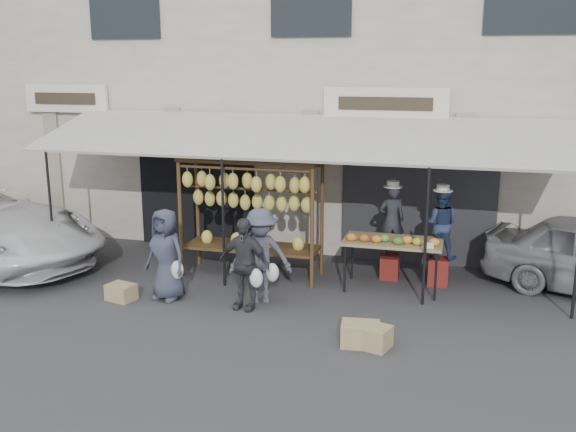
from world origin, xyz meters
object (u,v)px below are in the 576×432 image
(produce_table, at_px, (392,242))
(crate_near_a, at_px, (360,334))
(banana_rack, at_px, (250,194))
(crate_near_b, at_px, (371,336))
(customer_mid, at_px, (244,264))
(vendor_right, at_px, (441,224))
(crate_far, at_px, (121,292))
(vendor_left, at_px, (392,220))
(customer_right, at_px, (260,256))
(customer_left, at_px, (166,255))

(produce_table, xyz_separation_m, crate_near_a, (-0.16, -2.39, -0.72))
(banana_rack, height_order, crate_near_b, banana_rack)
(customer_mid, bearing_deg, produce_table, 41.67)
(vendor_right, xyz_separation_m, crate_far, (-5.12, -2.22, -0.99))
(crate_far, bearing_deg, vendor_left, 28.83)
(crate_near_a, distance_m, crate_near_b, 0.16)
(customer_right, height_order, crate_near_b, customer_right)
(crate_near_b, bearing_deg, vendor_left, 91.81)
(banana_rack, bearing_deg, crate_near_a, -45.17)
(customer_mid, relative_size, crate_far, 3.35)
(produce_table, relative_size, customer_right, 1.06)
(customer_left, bearing_deg, produce_table, 36.43)
(crate_near_b, height_order, crate_far, crate_near_b)
(produce_table, xyz_separation_m, vendor_left, (-0.10, 0.65, 0.24))
(banana_rack, height_order, customer_right, banana_rack)
(vendor_left, height_order, vendor_right, vendor_left)
(customer_mid, relative_size, crate_near_a, 2.82)
(banana_rack, relative_size, customer_left, 1.66)
(customer_left, bearing_deg, customer_right, 25.19)
(vendor_left, xyz_separation_m, crate_near_b, (0.10, -3.05, -0.96))
(customer_mid, relative_size, customer_right, 0.95)
(crate_far, bearing_deg, customer_right, 13.33)
(produce_table, distance_m, vendor_left, 0.70)
(vendor_left, xyz_separation_m, customer_left, (-3.51, -2.08, -0.34))
(vendor_right, bearing_deg, banana_rack, 14.98)
(banana_rack, bearing_deg, vendor_right, 7.36)
(customer_left, distance_m, customer_right, 1.59)
(customer_mid, bearing_deg, customer_left, -174.56)
(vendor_left, distance_m, crate_near_b, 3.20)
(crate_near_a, xyz_separation_m, crate_far, (-4.18, 0.70, -0.03))
(vendor_left, relative_size, crate_near_a, 2.40)
(produce_table, distance_m, customer_left, 3.88)
(crate_near_a, bearing_deg, produce_table, 86.19)
(crate_far, bearing_deg, banana_rack, 46.18)
(produce_table, relative_size, vendor_right, 1.35)
(vendor_left, distance_m, customer_mid, 3.02)
(vendor_left, bearing_deg, customer_mid, 28.06)
(produce_table, height_order, customer_mid, customer_mid)
(customer_right, height_order, crate_near_a, customer_right)
(crate_far, bearing_deg, crate_near_a, -9.52)
(vendor_right, xyz_separation_m, crate_near_b, (-0.78, -2.94, -0.97))
(produce_table, height_order, vendor_left, vendor_left)
(banana_rack, relative_size, crate_near_a, 4.83)
(customer_right, distance_m, crate_far, 2.45)
(customer_right, bearing_deg, crate_near_b, -48.92)
(banana_rack, distance_m, produce_table, 2.72)
(customer_mid, height_order, crate_near_b, customer_mid)
(produce_table, relative_size, crate_near_a, 3.16)
(vendor_right, distance_m, crate_far, 5.67)
(customer_right, bearing_deg, vendor_left, 25.56)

